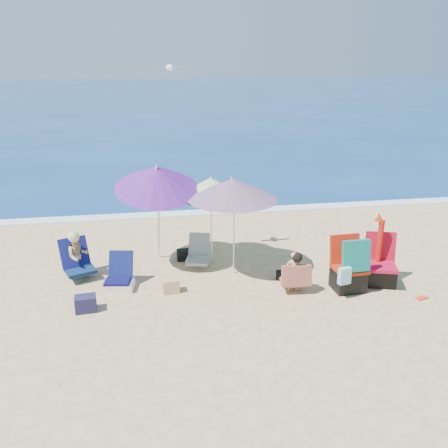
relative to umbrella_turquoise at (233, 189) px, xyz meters
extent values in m
plane|color=#D8BC84|center=(0.12, -1.04, -1.80)|extent=(120.00, 120.00, 0.00)
cube|color=navy|center=(0.12, 43.96, -1.85)|extent=(120.00, 80.00, 0.12)
cube|color=white|center=(0.12, 4.06, -1.78)|extent=(120.00, 0.50, 0.04)
cylinder|color=silver|center=(0.03, 0.00, -0.86)|extent=(0.03, 0.03, 1.88)
cone|color=#D41C49|center=(0.00, 0.00, 0.00)|extent=(1.80, 1.80, 0.42)
cylinder|color=white|center=(-0.03, 0.01, 0.19)|extent=(0.03, 0.03, 0.11)
cylinder|color=white|center=(-0.34, 0.63, -0.92)|extent=(0.03, 0.03, 1.76)
cone|color=#52B51B|center=(-0.34, 0.63, -0.12)|extent=(1.48, 1.48, 0.42)
cylinder|color=white|center=(-0.35, 0.63, 0.07)|extent=(0.03, 0.03, 0.11)
cylinder|color=silver|center=(-1.44, 0.86, -0.79)|extent=(0.12, 0.53, 1.96)
cone|color=#A31777|center=(-1.42, 0.54, 0.16)|extent=(1.98, 2.04, 0.91)
cylinder|color=silver|center=(-1.45, 0.43, 0.38)|extent=(0.04, 0.07, 0.14)
cylinder|color=#B3180C|center=(2.72, -0.90, -1.14)|extent=(0.11, 0.11, 1.31)
cone|color=#A22C0B|center=(2.67, -0.87, -0.43)|extent=(0.16, 0.16, 0.16)
cube|color=#0C0B40|center=(-2.30, -0.33, -1.63)|extent=(0.53, 0.48, 0.06)
cube|color=#0C1547|center=(-2.23, -0.10, -1.38)|extent=(0.50, 0.35, 0.50)
cube|color=white|center=(-2.24, -0.34, -1.72)|extent=(0.55, 0.50, 0.15)
cube|color=#E1754F|center=(-0.67, 0.37, -1.64)|extent=(0.53, 0.50, 0.05)
cube|color=#C56D45|center=(-0.60, 0.71, -1.40)|extent=(0.50, 0.37, 0.48)
cube|color=white|center=(-0.64, 0.61, -1.73)|extent=(0.56, 0.52, 0.14)
cube|color=#A80C2B|center=(2.69, -1.09, -1.37)|extent=(0.70, 0.66, 0.06)
cube|color=maroon|center=(2.80, -0.79, -1.08)|extent=(0.60, 0.32, 0.58)
cube|color=black|center=(2.77, -0.95, -1.59)|extent=(0.68, 0.63, 0.41)
cube|color=#A6270B|center=(2.05, -1.11, -1.36)|extent=(0.61, 0.55, 0.06)
cube|color=#B3210C|center=(2.04, -0.85, -1.06)|extent=(0.60, 0.19, 0.59)
cube|color=black|center=(2.06, -1.08, -1.59)|extent=(0.59, 0.53, 0.42)
cube|color=#097454|center=(2.07, -1.30, -1.01)|extent=(0.53, 0.21, 0.60)
cube|color=#83C1D3|center=(1.81, -1.44, -1.33)|extent=(0.25, 0.15, 0.32)
imported|color=tan|center=(0.99, -0.96, -1.40)|extent=(0.30, 0.21, 0.80)
cube|color=#320F6A|center=(1.01, -0.93, -1.64)|extent=(0.47, 0.42, 0.05)
cube|color=#3A0E68|center=(1.02, -1.10, -1.43)|extent=(0.56, 0.23, 0.41)
sphere|color=black|center=(1.04, -1.02, -1.09)|extent=(0.20, 0.20, 0.20)
imported|color=tan|center=(-3.09, 0.35, -1.34)|extent=(0.54, 0.49, 0.92)
cube|color=#0C2143|center=(-3.05, 0.21, -1.60)|extent=(0.70, 0.66, 0.07)
cube|color=#0E134F|center=(-3.17, 0.44, -1.30)|extent=(0.64, 0.50, 0.59)
sphere|color=#D5C07B|center=(-3.11, 0.24, -0.89)|extent=(0.22, 0.22, 0.22)
cube|color=#1C1A3B|center=(-2.82, -1.11, -1.66)|extent=(0.39, 0.29, 0.28)
cube|color=black|center=(-0.92, 0.86, -1.69)|extent=(0.31, 0.23, 0.23)
cube|color=tan|center=(-1.30, -0.65, -1.67)|extent=(0.33, 0.25, 0.26)
cube|color=#1C2A3E|center=(3.13, -0.13, -1.66)|extent=(0.42, 0.35, 0.28)
cube|color=black|center=(0.92, -0.46, -1.71)|extent=(0.26, 0.21, 0.18)
cube|color=#F23F19|center=(3.27, -1.68, -1.78)|extent=(0.26, 0.17, 0.03)
ellipsoid|color=white|center=(-1.09, 0.81, 2.23)|extent=(0.18, 0.33, 0.12)
cube|color=gray|center=(-1.28, 0.78, 2.25)|extent=(0.32, 0.11, 0.07)
cube|color=gray|center=(-0.88, 0.78, 2.25)|extent=(0.32, 0.11, 0.07)
camera|label=1|loc=(-1.67, -8.99, 2.48)|focal=38.96mm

